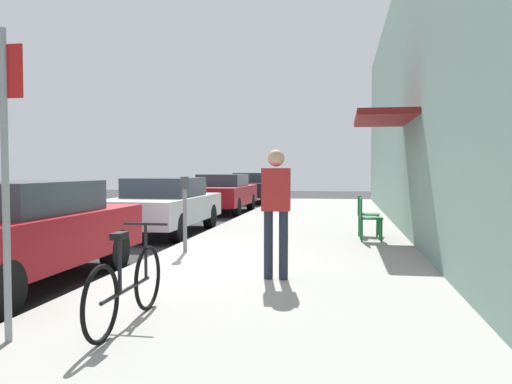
% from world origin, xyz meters
% --- Properties ---
extents(ground_plane, '(60.00, 60.00, 0.00)m').
position_xyz_m(ground_plane, '(0.00, 0.00, 0.00)').
color(ground_plane, '#2D2D30').
extents(sidewalk_slab, '(4.50, 32.00, 0.12)m').
position_xyz_m(sidewalk_slab, '(2.25, 2.00, 0.06)').
color(sidewalk_slab, '#9E9B93').
rests_on(sidewalk_slab, ground_plane).
extents(building_facade, '(1.40, 32.00, 6.45)m').
position_xyz_m(building_facade, '(4.65, 2.01, 3.22)').
color(building_facade, gray).
rests_on(building_facade, ground_plane).
extents(parked_car_0, '(1.80, 4.40, 1.40)m').
position_xyz_m(parked_car_0, '(-1.10, -1.49, 0.74)').
color(parked_car_0, maroon).
rests_on(parked_car_0, ground_plane).
extents(parked_car_1, '(1.80, 4.40, 1.36)m').
position_xyz_m(parked_car_1, '(-1.10, 4.32, 0.71)').
color(parked_car_1, '#B7B7BC').
rests_on(parked_car_1, ground_plane).
extents(parked_car_2, '(1.80, 4.40, 1.39)m').
position_xyz_m(parked_car_2, '(-1.10, 10.50, 0.73)').
color(parked_car_2, maroon).
rests_on(parked_car_2, ground_plane).
extents(parked_car_3, '(1.80, 4.40, 1.40)m').
position_xyz_m(parked_car_3, '(-1.10, 16.60, 0.73)').
color(parked_car_3, black).
rests_on(parked_car_3, ground_plane).
extents(parking_meter, '(0.12, 0.10, 1.32)m').
position_xyz_m(parking_meter, '(0.45, 1.02, 0.89)').
color(parking_meter, slate).
rests_on(parking_meter, sidewalk_slab).
extents(street_sign, '(0.32, 0.06, 2.60)m').
position_xyz_m(street_sign, '(0.40, -3.75, 1.64)').
color(street_sign, gray).
rests_on(street_sign, sidewalk_slab).
extents(bicycle_0, '(0.46, 1.71, 0.90)m').
position_xyz_m(bicycle_0, '(1.19, -3.14, 0.48)').
color(bicycle_0, black).
rests_on(bicycle_0, sidewalk_slab).
extents(cafe_chair_0, '(0.45, 0.45, 0.87)m').
position_xyz_m(cafe_chair_0, '(3.64, 2.99, 0.62)').
color(cafe_chair_0, '#14592D').
rests_on(cafe_chair_0, sidewalk_slab).
extents(cafe_chair_1, '(0.50, 0.50, 0.87)m').
position_xyz_m(cafe_chair_1, '(3.64, 3.90, 0.62)').
color(cafe_chair_1, '#14592D').
rests_on(cafe_chair_1, sidewalk_slab).
extents(pedestrian_standing, '(0.36, 0.22, 1.70)m').
position_xyz_m(pedestrian_standing, '(2.29, -0.92, 1.12)').
color(pedestrian_standing, '#232838').
rests_on(pedestrian_standing, sidewalk_slab).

